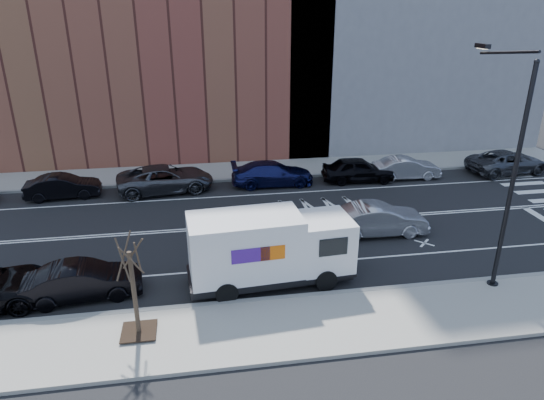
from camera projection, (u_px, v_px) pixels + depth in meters
name	position (u px, v px, depth m)	size (l,w,h in m)	color
ground	(290.00, 223.00, 25.62)	(120.00, 120.00, 0.00)	black
sidewalk_near	(337.00, 322.00, 17.55)	(44.00, 3.60, 0.15)	gray
sidewalk_far	(266.00, 169.00, 33.64)	(44.00, 3.60, 0.15)	gray
curb_near	(324.00, 295.00, 19.20)	(44.00, 0.25, 0.17)	gray
curb_far	(270.00, 178.00, 31.99)	(44.00, 0.25, 0.17)	gray
road_markings	(290.00, 223.00, 25.62)	(40.00, 8.60, 0.01)	white
bldg_brick	(140.00, 0.00, 34.55)	(26.00, 10.00, 22.00)	brown
streetlight	(507.00, 165.00, 18.41)	(0.44, 4.02, 9.34)	black
street_tree	(135.00, 301.00, 16.38)	(1.20, 1.20, 3.75)	black
fedex_van	(269.00, 248.00, 19.61)	(6.89, 2.79, 3.08)	black
far_parked_b	(63.00, 186.00, 28.71)	(1.49, 4.27, 1.41)	black
far_parked_c	(165.00, 179.00, 29.67)	(2.67, 5.79, 1.61)	#45464C
far_parked_d	(272.00, 173.00, 30.74)	(2.11, 5.19, 1.51)	#15184C
far_parked_e	(358.00, 169.00, 31.35)	(1.87, 4.65, 1.58)	black
far_parked_f	(406.00, 168.00, 31.88)	(1.51, 4.34, 1.43)	#B7B7BD
far_parked_g	(507.00, 162.00, 32.92)	(2.54, 5.50, 1.53)	#44464B
driving_sedan	(378.00, 219.00, 24.14)	(1.68, 4.82, 1.59)	#A3A3A8
near_parked_rear_a	(83.00, 281.00, 18.92)	(1.54, 4.42, 1.46)	black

